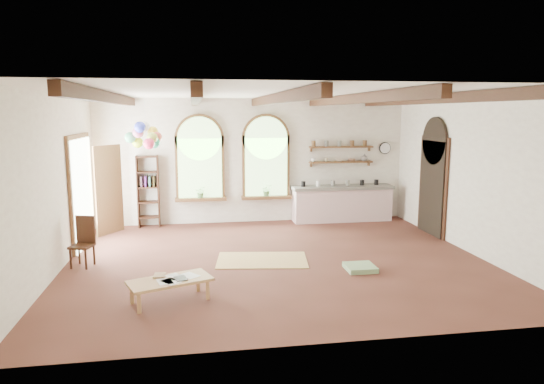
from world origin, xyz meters
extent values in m
plane|color=brown|center=(0.00, 0.00, 0.00)|extent=(8.00, 8.00, 0.00)
cube|color=brown|center=(-1.40, 3.44, 1.45)|extent=(1.24, 0.08, 1.64)
cylinder|color=brown|center=(-1.40, 3.44, 2.20)|extent=(1.24, 0.08, 1.24)
cube|color=#8DBE72|center=(-1.40, 3.40, 1.45)|extent=(1.10, 0.04, 1.50)
cube|color=brown|center=(-1.40, 3.35, 0.66)|extent=(1.30, 0.28, 0.08)
cube|color=brown|center=(0.30, 3.44, 1.45)|extent=(1.24, 0.08, 1.64)
cylinder|color=brown|center=(0.30, 3.44, 2.20)|extent=(1.24, 0.08, 1.24)
cube|color=#8DBE72|center=(0.30, 3.40, 1.45)|extent=(1.10, 0.04, 1.50)
cube|color=brown|center=(0.30, 3.35, 0.66)|extent=(1.30, 0.28, 0.08)
cube|color=brown|center=(-3.95, 1.80, 1.15)|extent=(0.10, 1.90, 2.50)
cube|color=black|center=(3.95, 1.50, 1.10)|extent=(0.10, 1.30, 2.40)
cube|color=beige|center=(2.30, 3.20, 0.43)|extent=(2.60, 0.55, 0.86)
cube|color=gray|center=(2.30, 3.20, 0.90)|extent=(2.68, 0.62, 0.08)
cube|color=brown|center=(2.30, 3.38, 1.55)|extent=(1.70, 0.24, 0.04)
cube|color=brown|center=(2.30, 3.38, 1.95)|extent=(1.70, 0.24, 0.04)
cylinder|color=black|center=(3.55, 3.45, 1.90)|extent=(0.32, 0.04, 0.32)
cube|color=#3B2213|center=(-2.95, 3.32, 0.90)|extent=(0.03, 0.32, 1.80)
cube|color=#3B2213|center=(-2.45, 3.32, 0.90)|extent=(0.03, 0.32, 1.80)
cube|color=#A76F4C|center=(-1.96, -1.80, 0.33)|extent=(1.35, 0.96, 0.05)
cube|color=#A76F4C|center=(-2.38, -2.17, 0.15)|extent=(0.05, 0.05, 0.31)
cube|color=#A76F4C|center=(-1.39, -1.80, 0.15)|extent=(0.05, 0.05, 0.31)
cube|color=#A76F4C|center=(-2.52, -1.80, 0.15)|extent=(0.05, 0.05, 0.31)
cube|color=#A76F4C|center=(-1.53, -1.43, 0.15)|extent=(0.05, 0.05, 0.31)
cube|color=#3B2213|center=(-3.65, 0.20, 0.39)|extent=(0.47, 0.47, 0.04)
cube|color=#3B2213|center=(-3.60, 0.36, 0.66)|extent=(0.36, 0.15, 0.55)
cube|color=tan|center=(-0.29, 0.03, 0.01)|extent=(1.87, 1.30, 0.02)
cube|color=gray|center=(1.40, -0.83, 0.05)|extent=(0.53, 0.53, 0.09)
cylinder|color=#5783BA|center=(3.10, 3.20, 0.20)|extent=(0.26, 0.26, 0.40)
sphere|color=#5783BA|center=(3.10, 3.20, 0.44)|extent=(0.14, 0.14, 0.14)
cylinder|color=#5783BA|center=(3.30, 3.20, 0.21)|extent=(0.28, 0.28, 0.43)
sphere|color=#5783BA|center=(3.30, 3.20, 0.47)|extent=(0.15, 0.15, 0.15)
cylinder|color=silver|center=(-2.60, 2.30, 2.78)|extent=(0.01, 0.01, 0.85)
sphere|color=#29B37D|center=(-2.42, 2.29, 2.17)|extent=(0.25, 0.25, 0.25)
sphere|color=#DA5648|center=(-2.38, 2.44, 2.29)|extent=(0.25, 0.25, 0.25)
sphere|color=yellow|center=(-2.48, 2.63, 2.41)|extent=(0.25, 0.25, 0.25)
sphere|color=white|center=(-2.65, 2.48, 2.53)|extent=(0.25, 0.25, 0.25)
sphere|color=#C5E924|center=(-2.81, 2.47, 2.17)|extent=(0.25, 0.25, 0.25)
sphere|color=#4AAD74|center=(-2.95, 2.32, 2.29)|extent=(0.25, 0.25, 0.25)
sphere|color=#C05A81|center=(-2.76, 2.20, 2.41)|extent=(0.25, 0.25, 0.25)
sphere|color=blue|center=(-2.70, 2.05, 2.53)|extent=(0.25, 0.25, 0.25)
sphere|color=#FF3867|center=(-2.51, 1.96, 2.17)|extent=(0.25, 0.25, 0.25)
sphere|color=#A3BD42|center=(-2.46, 2.18, 2.29)|extent=(0.25, 0.25, 0.25)
imported|color=olive|center=(-2.21, -1.61, 0.36)|extent=(0.19, 0.27, 0.02)
cube|color=black|center=(-1.80, -1.79, 0.36)|extent=(0.23, 0.28, 0.01)
imported|color=#598C4C|center=(-1.40, 3.32, 0.85)|extent=(0.27, 0.23, 0.30)
imported|color=#598C4C|center=(0.30, 3.32, 0.85)|extent=(0.27, 0.23, 0.30)
imported|color=white|center=(1.55, 3.38, 1.62)|extent=(0.12, 0.10, 0.10)
imported|color=beige|center=(1.90, 3.38, 1.62)|extent=(0.10, 0.10, 0.09)
imported|color=beige|center=(2.25, 3.38, 1.60)|extent=(0.22, 0.22, 0.05)
imported|color=#8C664C|center=(2.60, 3.38, 1.60)|extent=(0.20, 0.20, 0.06)
imported|color=slate|center=(2.95, 3.38, 1.67)|extent=(0.18, 0.18, 0.19)
camera|label=1|loc=(-1.55, -8.97, 2.84)|focal=32.00mm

